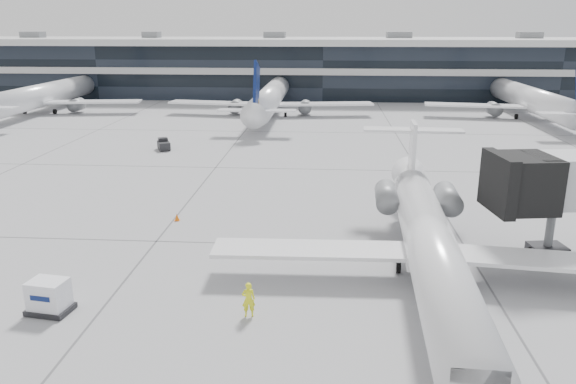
{
  "coord_description": "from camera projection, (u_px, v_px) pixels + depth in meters",
  "views": [
    {
      "loc": [
        1.07,
        -33.67,
        13.6
      ],
      "look_at": [
        -1.56,
        3.23,
        2.6
      ],
      "focal_mm": 35.0,
      "sensor_mm": 36.0,
      "label": 1
    }
  ],
  "objects": [
    {
      "name": "cargo_uld",
      "position": [
        49.0,
        297.0,
        27.49
      ],
      "size": [
        2.23,
        1.79,
        1.66
      ],
      "rotation": [
        0.0,
        0.0,
        -0.15
      ],
      "color": "black",
      "rests_on": "ground"
    },
    {
      "name": "ground",
      "position": [
        309.0,
        245.0,
        36.14
      ],
      "size": [
        220.0,
        220.0,
        0.0
      ],
      "primitive_type": "plane",
      "color": "#9B9B9E",
      "rests_on": "ground"
    },
    {
      "name": "regional_jet",
      "position": [
        430.0,
        243.0,
        30.22
      ],
      "size": [
        24.01,
        29.95,
        6.92
      ],
      "rotation": [
        0.0,
        0.0,
        -0.05
      ],
      "color": "white",
      "rests_on": "ground"
    },
    {
      "name": "far_tug",
      "position": [
        164.0,
        145.0,
        63.8
      ],
      "size": [
        1.97,
        2.38,
        1.31
      ],
      "rotation": [
        0.0,
        0.0,
        0.44
      ],
      "color": "black",
      "rests_on": "ground"
    },
    {
      "name": "traffic_cone",
      "position": [
        177.0,
        217.0,
        40.66
      ],
      "size": [
        0.45,
        0.45,
        0.54
      ],
      "rotation": [
        0.0,
        0.0,
        -0.25
      ],
      "color": "orange",
      "rests_on": "ground"
    },
    {
      "name": "bg_jet_center",
      "position": [
        271.0,
        114.0,
        89.27
      ],
      "size": [
        32.0,
        40.0,
        9.6
      ],
      "primitive_type": null,
      "color": "white",
      "rests_on": "ground"
    },
    {
      "name": "bg_jet_left",
      "position": [
        46.0,
        112.0,
        91.79
      ],
      "size": [
        32.0,
        40.0,
        9.6
      ],
      "primitive_type": null,
      "color": "white",
      "rests_on": "ground"
    },
    {
      "name": "bg_jet_right",
      "position": [
        528.0,
        117.0,
        86.55
      ],
      "size": [
        32.0,
        40.0,
        9.6
      ],
      "primitive_type": null,
      "color": "white",
      "rests_on": "ground"
    },
    {
      "name": "ramp_worker",
      "position": [
        249.0,
        299.0,
        27.1
      ],
      "size": [
        0.71,
        0.53,
        1.79
      ],
      "primitive_type": "imported",
      "rotation": [
        0.0,
        0.0,
        3.3
      ],
      "color": "#F0F71A",
      "rests_on": "ground"
    },
    {
      "name": "terminal",
      "position": [
        323.0,
        70.0,
        113.12
      ],
      "size": [
        170.0,
        22.0,
        10.0
      ],
      "primitive_type": "cube",
      "color": "black",
      "rests_on": "ground"
    }
  ]
}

